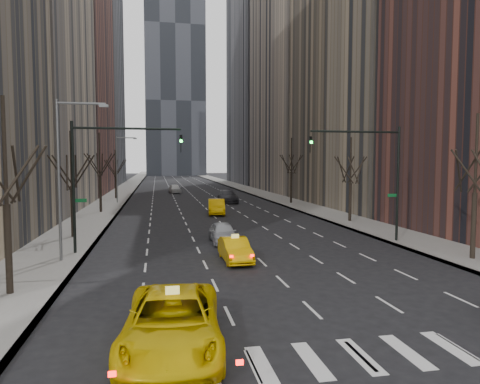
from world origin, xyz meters
TOP-DOWN VIEW (x-y plane):
  - ground at (0.00, 0.00)m, footprint 400.00×400.00m
  - sidewalk_left at (-12.25, 70.00)m, footprint 4.50×320.00m
  - sidewalk_right at (12.25, 70.00)m, footprint 4.50×320.00m
  - bld_left_far at (-21.50, 66.00)m, footprint 14.00×28.00m
  - bld_left_deep at (-21.50, 96.00)m, footprint 14.00×30.00m
  - bld_right_far at (21.50, 64.00)m, footprint 14.00×28.00m
  - bld_right_deep at (21.50, 95.00)m, footprint 14.00×30.00m
  - tower_far at (2.00, 170.00)m, footprint 24.00×24.00m
  - tree_lw_a at (-12.00, 4.00)m, footprint 3.36×3.50m
  - tree_lw_b at (-12.00, 18.00)m, footprint 3.36×3.50m
  - tree_lw_c at (-12.00, 34.00)m, footprint 3.36×3.50m
  - tree_lw_d at (-12.00, 52.00)m, footprint 3.36×3.50m
  - tree_rw_a at (12.00, 6.00)m, footprint 3.36×3.50m
  - tree_rw_b at (12.00, 22.00)m, footprint 3.36×3.50m
  - tree_rw_c at (12.00, 40.00)m, footprint 3.36×3.50m
  - traffic_mast_left at (-9.11, 12.00)m, footprint 6.69×0.39m
  - traffic_mast_right at (9.11, 12.00)m, footprint 6.69×0.39m
  - streetlight_near at (-10.84, 10.00)m, footprint 2.83×0.22m
  - streetlight_far at (-10.84, 45.00)m, footprint 2.83×0.22m
  - taxi_suv at (-5.42, -2.58)m, footprint 3.40×6.51m
  - taxi_sedan at (-1.46, 8.53)m, footprint 1.51×4.11m
  - silver_sedan_ahead at (-1.29, 14.19)m, footprint 1.78×4.26m
  - far_taxi at (0.49, 30.44)m, footprint 2.29×5.15m
  - far_suv_grey at (3.85, 43.34)m, footprint 2.46×5.89m
  - far_car_white at (-2.67, 63.10)m, footprint 2.40×4.95m

SIDE VIEW (x-z plane):
  - ground at x=0.00m, z-range 0.00..0.00m
  - sidewalk_left at x=-12.25m, z-range 0.00..0.15m
  - sidewalk_right at x=12.25m, z-range 0.00..0.15m
  - taxi_sedan at x=-1.46m, z-range 0.00..1.35m
  - silver_sedan_ahead at x=-1.29m, z-range 0.00..1.44m
  - far_car_white at x=-2.67m, z-range 0.00..1.63m
  - far_taxi at x=0.49m, z-range 0.00..1.64m
  - far_suv_grey at x=3.85m, z-range 0.00..1.70m
  - taxi_suv at x=-5.42m, z-range 0.00..1.75m
  - tree_lw_d at x=-12.00m, z-range -0.12..7.24m
  - tree_lw_b at x=-12.00m, z-range -0.19..7.63m
  - tree_rw_b at x=12.00m, z-range -0.19..7.63m
  - tree_lw_a at x=-12.00m, z-range -0.26..8.02m
  - tree_rw_a at x=12.00m, z-range -0.26..8.02m
  - tree_lw_c at x=-12.00m, z-range -0.33..8.41m
  - tree_rw_c at x=12.00m, z-range -0.33..8.41m
  - traffic_mast_left at x=-9.11m, z-range 1.49..9.49m
  - traffic_mast_right at x=9.11m, z-range 1.49..9.49m
  - streetlight_near at x=-10.84m, z-range 1.12..10.12m
  - streetlight_far at x=-10.84m, z-range 1.12..10.12m
  - bld_left_far at x=-21.50m, z-range 0.00..44.00m
  - bld_right_far at x=21.50m, z-range 0.00..50.00m
  - bld_right_deep at x=21.50m, z-range 0.00..58.00m
  - bld_left_deep at x=-21.50m, z-range 0.00..60.00m
  - tower_far at x=2.00m, z-range 0.00..120.00m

